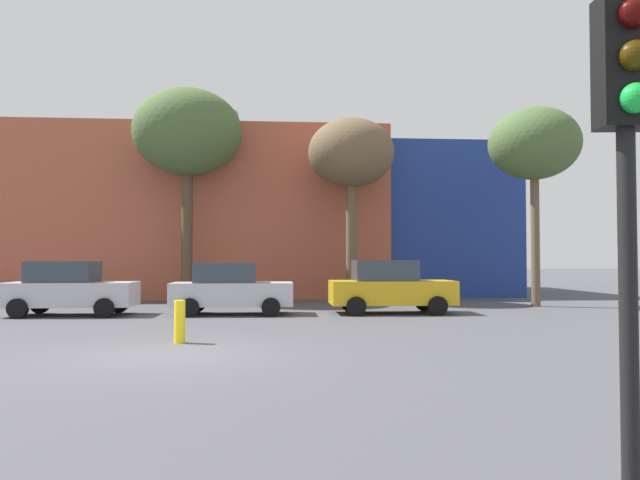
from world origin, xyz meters
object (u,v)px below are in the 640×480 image
at_px(parked_car_2, 231,289).
at_px(bare_tree_0, 188,134).
at_px(parked_car_3, 390,287).
at_px(bare_tree_1, 351,155).
at_px(traffic_light_near_right, 627,135).
at_px(bollard_yellow_0, 180,322).
at_px(parked_car_1, 69,289).
at_px(bare_tree_2, 534,145).

relative_size(parked_car_2, bare_tree_0, 0.44).
xyz_separation_m(parked_car_3, bare_tree_1, (-0.63, 5.24, 5.39)).
xyz_separation_m(traffic_light_near_right, bollard_yellow_0, (-4.42, 9.56, -2.19)).
relative_size(parked_car_1, bare_tree_0, 0.45).
xyz_separation_m(parked_car_1, parked_car_3, (10.56, 0.00, 0.02)).
bearing_deg(parked_car_2, traffic_light_near_right, -76.88).
distance_m(traffic_light_near_right, bare_tree_1, 21.88).
height_order(bare_tree_0, bollard_yellow_0, bare_tree_0).
relative_size(parked_car_1, bare_tree_1, 0.52).
relative_size(bare_tree_1, bollard_yellow_0, 8.44).
bearing_deg(parked_car_2, bare_tree_1, 48.00).
relative_size(bare_tree_0, bare_tree_2, 1.18).
height_order(traffic_light_near_right, bare_tree_0, bare_tree_0).
height_order(parked_car_3, bare_tree_1, bare_tree_1).
bearing_deg(bollard_yellow_0, bare_tree_0, 97.50).
distance_m(parked_car_1, bare_tree_2, 17.81).
xyz_separation_m(parked_car_2, bare_tree_2, (11.57, 2.49, 5.44)).
xyz_separation_m(bare_tree_0, bare_tree_2, (13.83, -3.27, -0.91)).
height_order(parked_car_3, bollard_yellow_0, parked_car_3).
relative_size(parked_car_1, traffic_light_near_right, 1.13).
bearing_deg(bollard_yellow_0, bare_tree_1, 66.03).
bearing_deg(parked_car_1, bare_tree_0, 62.87).
height_order(bare_tree_1, bare_tree_2, bare_tree_1).
relative_size(parked_car_3, bollard_yellow_0, 4.46).
height_order(parked_car_1, parked_car_2, parked_car_1).
bearing_deg(bare_tree_0, parked_car_1, -117.13).
bearing_deg(traffic_light_near_right, bollard_yellow_0, -149.47).
bearing_deg(bare_tree_1, bollard_yellow_0, -113.97).
bearing_deg(traffic_light_near_right, bare_tree_1, -176.71).
relative_size(parked_car_1, parked_car_3, 0.98).
bearing_deg(bare_tree_1, parked_car_2, -132.00).
relative_size(parked_car_3, bare_tree_1, 0.53).
relative_size(parked_car_2, traffic_light_near_right, 1.10).
height_order(bare_tree_0, bare_tree_1, bare_tree_0).
distance_m(parked_car_1, bare_tree_0, 9.05).
distance_m(parked_car_2, bare_tree_0, 8.86).
height_order(parked_car_3, bare_tree_0, bare_tree_0).
relative_size(parked_car_3, traffic_light_near_right, 1.15).
xyz_separation_m(parked_car_1, bare_tree_0, (2.95, 5.76, 6.32)).
distance_m(parked_car_1, bollard_yellow_0, 8.18).
height_order(parked_car_1, bare_tree_0, bare_tree_0).
xyz_separation_m(bare_tree_1, bare_tree_2, (6.85, -2.75, 0.01)).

